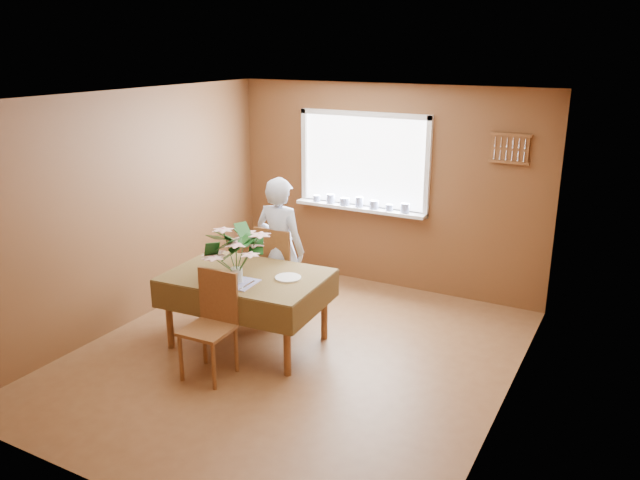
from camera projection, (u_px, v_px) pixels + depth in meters
The scene contains 15 objects.
floor at pixel (293, 356), 6.13m from camera, with size 4.50×4.50×0.00m, color brown.
ceiling at pixel (290, 97), 5.38m from camera, with size 4.50×4.50×0.00m, color white.
wall_back at pixel (386, 188), 7.64m from camera, with size 4.00×4.00×0.00m, color brown.
wall_front at pixel (105, 329), 3.86m from camera, with size 4.00×4.00×0.00m, color brown.
wall_left at pixel (131, 209), 6.66m from camera, with size 4.50×4.50×0.00m, color brown.
wall_right at pixel (512, 271), 4.84m from camera, with size 4.50×4.50×0.00m, color brown.
window_assembly at pixel (362, 179), 7.70m from camera, with size 1.72×0.20×1.22m.
spoon_rack at pixel (510, 148), 6.77m from camera, with size 0.44×0.05×0.33m.
dining_table at pixel (247, 283), 6.21m from camera, with size 1.62×1.16×0.76m.
chair_far at pixel (278, 268), 6.91m from camera, with size 0.45×0.45×1.04m.
chair_near at pixel (213, 320), 5.69m from camera, with size 0.44×0.44×0.98m.
seated_woman at pixel (280, 249), 6.79m from camera, with size 0.59×0.38×1.60m, color white.
flower_bouquet at pixel (236, 250), 5.88m from camera, with size 0.58×0.58×0.50m.
side_plate at pixel (288, 278), 6.07m from camera, with size 0.26×0.26×0.01m, color white.
table_knife at pixel (247, 285), 5.88m from camera, with size 0.02×0.25×0.00m, color silver.
Camera 1 is at (2.85, -4.71, 2.94)m, focal length 35.00 mm.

